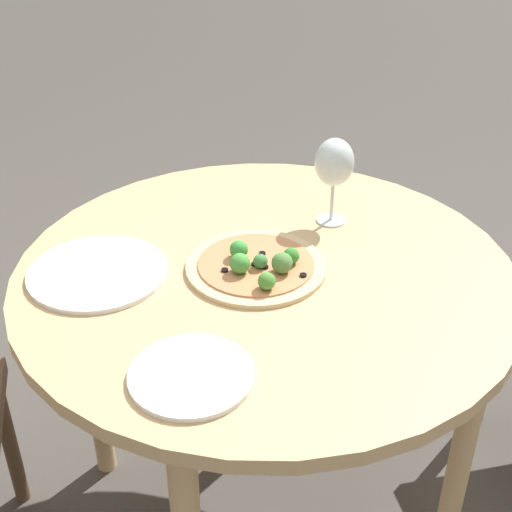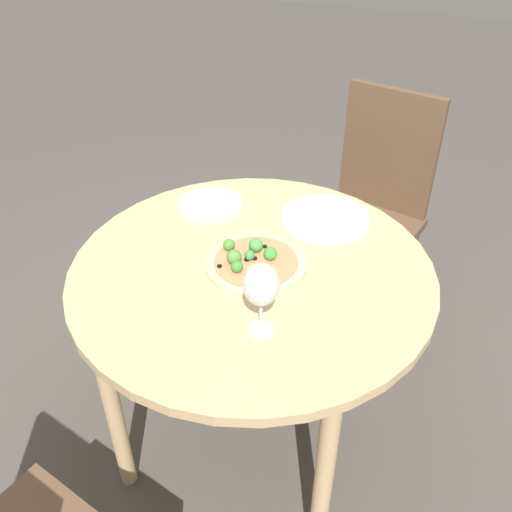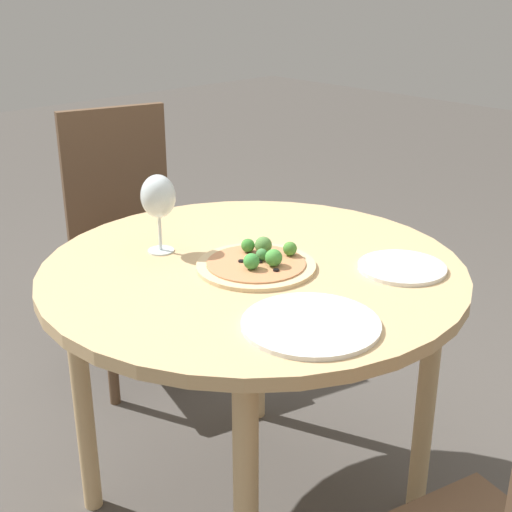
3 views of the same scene
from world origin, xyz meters
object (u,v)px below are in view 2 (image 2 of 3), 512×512
(pizza, at_px, (254,261))
(plate_near, at_px, (326,218))
(wine_glass, at_px, (261,286))
(plate_far, at_px, (211,204))

(pizza, bearing_deg, plate_near, -114.43)
(wine_glass, xyz_separation_m, plate_far, (0.34, -0.48, -0.13))
(wine_glass, xyz_separation_m, plate_near, (-0.03, -0.53, -0.13))
(wine_glass, relative_size, plate_far, 0.95)
(pizza, height_order, wine_glass, wine_glass)
(wine_glass, height_order, plate_near, wine_glass)
(wine_glass, relative_size, plate_near, 0.71)
(pizza, xyz_separation_m, wine_glass, (-0.11, 0.24, 0.13))
(pizza, distance_m, plate_near, 0.32)
(wine_glass, distance_m, plate_far, 0.60)
(plate_near, bearing_deg, pizza, 65.57)
(pizza, xyz_separation_m, plate_near, (-0.13, -0.29, -0.01))
(plate_near, relative_size, plate_far, 1.34)
(plate_far, bearing_deg, pizza, 134.25)
(wine_glass, distance_m, plate_near, 0.54)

